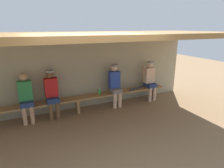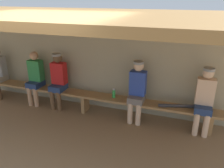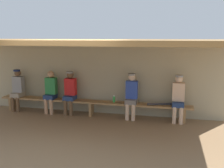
{
  "view_description": "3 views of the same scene",
  "coord_description": "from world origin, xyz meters",
  "px_view_note": "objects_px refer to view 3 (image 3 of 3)",
  "views": [
    {
      "loc": [
        -1.28,
        -3.61,
        2.45
      ],
      "look_at": [
        0.93,
        1.12,
        0.88
      ],
      "focal_mm": 30.58,
      "sensor_mm": 36.0,
      "label": 1
    },
    {
      "loc": [
        2.16,
        -2.7,
        2.58
      ],
      "look_at": [
        0.8,
        1.2,
        0.93
      ],
      "focal_mm": 35.59,
      "sensor_mm": 36.0,
      "label": 2
    },
    {
      "loc": [
        2.35,
        -5.64,
        2.4
      ],
      "look_at": [
        0.73,
        1.23,
        1.08
      ],
      "focal_mm": 40.78,
      "sensor_mm": 36.0,
      "label": 3
    }
  ],
  "objects_px": {
    "bench": "(91,103)",
    "player_with_sunglasses": "(131,94)",
    "player_rightmost": "(18,88)",
    "baseball_bat": "(161,104)",
    "player_shirtless_tan": "(70,91)",
    "player_near_post": "(51,90)",
    "player_in_white": "(178,96)",
    "water_bottle_clear": "(114,99)"
  },
  "relations": [
    {
      "from": "bench",
      "to": "baseball_bat",
      "type": "height_order",
      "value": "baseball_bat"
    },
    {
      "from": "bench",
      "to": "baseball_bat",
      "type": "distance_m",
      "value": 2.1
    },
    {
      "from": "player_with_sunglasses",
      "to": "baseball_bat",
      "type": "bearing_deg",
      "value": -0.24
    },
    {
      "from": "player_rightmost",
      "to": "water_bottle_clear",
      "type": "bearing_deg",
      "value": 0.23
    },
    {
      "from": "player_in_white",
      "to": "baseball_bat",
      "type": "bearing_deg",
      "value": -179.57
    },
    {
      "from": "player_in_white",
      "to": "player_with_sunglasses",
      "type": "xyz_separation_m",
      "value": [
        -1.33,
        0.0,
        0.0
      ]
    },
    {
      "from": "player_with_sunglasses",
      "to": "player_rightmost",
      "type": "height_order",
      "value": "same"
    },
    {
      "from": "player_with_sunglasses",
      "to": "player_near_post",
      "type": "bearing_deg",
      "value": -179.99
    },
    {
      "from": "bench",
      "to": "baseball_bat",
      "type": "bearing_deg",
      "value": -0.0
    },
    {
      "from": "baseball_bat",
      "to": "player_near_post",
      "type": "bearing_deg",
      "value": 163.86
    },
    {
      "from": "player_shirtless_tan",
      "to": "player_near_post",
      "type": "bearing_deg",
      "value": -179.96
    },
    {
      "from": "bench",
      "to": "player_in_white",
      "type": "height_order",
      "value": "player_in_white"
    },
    {
      "from": "player_shirtless_tan",
      "to": "player_near_post",
      "type": "xyz_separation_m",
      "value": [
        -0.66,
        -0.0,
        -0.02
      ]
    },
    {
      "from": "bench",
      "to": "player_near_post",
      "type": "xyz_separation_m",
      "value": [
        -1.34,
        0.0,
        0.34
      ]
    },
    {
      "from": "player_shirtless_tan",
      "to": "player_with_sunglasses",
      "type": "distance_m",
      "value": 1.92
    },
    {
      "from": "baseball_bat",
      "to": "player_shirtless_tan",
      "type": "bearing_deg",
      "value": 163.84
    },
    {
      "from": "player_shirtless_tan",
      "to": "player_near_post",
      "type": "height_order",
      "value": "player_shirtless_tan"
    },
    {
      "from": "player_with_sunglasses",
      "to": "water_bottle_clear",
      "type": "xyz_separation_m",
      "value": [
        -0.52,
        0.01,
        -0.19
      ]
    },
    {
      "from": "player_near_post",
      "to": "baseball_bat",
      "type": "relative_size",
      "value": 1.7
    },
    {
      "from": "water_bottle_clear",
      "to": "baseball_bat",
      "type": "height_order",
      "value": "water_bottle_clear"
    },
    {
      "from": "player_rightmost",
      "to": "player_near_post",
      "type": "bearing_deg",
      "value": -0.02
    },
    {
      "from": "player_shirtless_tan",
      "to": "bench",
      "type": "bearing_deg",
      "value": -0.3
    },
    {
      "from": "bench",
      "to": "player_rightmost",
      "type": "height_order",
      "value": "player_rightmost"
    },
    {
      "from": "bench",
      "to": "player_in_white",
      "type": "bearing_deg",
      "value": 0.08
    },
    {
      "from": "player_rightmost",
      "to": "water_bottle_clear",
      "type": "xyz_separation_m",
      "value": [
        3.22,
        0.01,
        -0.19
      ]
    },
    {
      "from": "player_shirtless_tan",
      "to": "player_near_post",
      "type": "distance_m",
      "value": 0.66
    },
    {
      "from": "player_with_sunglasses",
      "to": "bench",
      "type": "bearing_deg",
      "value": -179.83
    },
    {
      "from": "bench",
      "to": "player_with_sunglasses",
      "type": "bearing_deg",
      "value": 0.17
    },
    {
      "from": "player_in_white",
      "to": "baseball_bat",
      "type": "xyz_separation_m",
      "value": [
        -0.47,
        -0.0,
        -0.25
      ]
    },
    {
      "from": "player_in_white",
      "to": "baseball_bat",
      "type": "height_order",
      "value": "player_in_white"
    },
    {
      "from": "player_near_post",
      "to": "player_rightmost",
      "type": "relative_size",
      "value": 0.99
    },
    {
      "from": "player_in_white",
      "to": "player_near_post",
      "type": "bearing_deg",
      "value": -179.99
    },
    {
      "from": "player_in_white",
      "to": "player_shirtless_tan",
      "type": "distance_m",
      "value": 3.25
    },
    {
      "from": "player_near_post",
      "to": "water_bottle_clear",
      "type": "relative_size",
      "value": 6.51
    },
    {
      "from": "player_in_white",
      "to": "player_with_sunglasses",
      "type": "distance_m",
      "value": 1.33
    },
    {
      "from": "player_rightmost",
      "to": "baseball_bat",
      "type": "bearing_deg",
      "value": -0.04
    },
    {
      "from": "player_near_post",
      "to": "baseball_bat",
      "type": "distance_m",
      "value": 3.44
    },
    {
      "from": "bench",
      "to": "player_with_sunglasses",
      "type": "relative_size",
      "value": 4.46
    },
    {
      "from": "player_in_white",
      "to": "water_bottle_clear",
      "type": "bearing_deg",
      "value": 179.59
    },
    {
      "from": "player_in_white",
      "to": "water_bottle_clear",
      "type": "xyz_separation_m",
      "value": [
        -1.86,
        0.01,
        -0.19
      ]
    },
    {
      "from": "player_near_post",
      "to": "baseball_bat",
      "type": "xyz_separation_m",
      "value": [
        3.44,
        -0.0,
        -0.24
      ]
    },
    {
      "from": "player_shirtless_tan",
      "to": "player_rightmost",
      "type": "relative_size",
      "value": 1.0
    }
  ]
}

